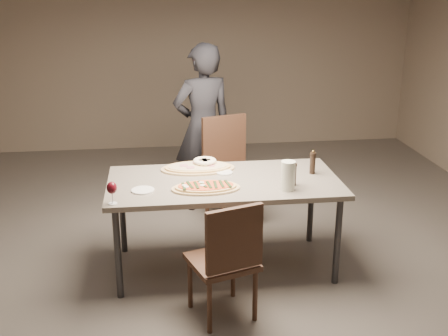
{
  "coord_description": "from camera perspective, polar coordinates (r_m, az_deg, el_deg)",
  "views": [
    {
      "loc": [
        -0.52,
        -4.07,
        2.25
      ],
      "look_at": [
        0.0,
        0.0,
        0.85
      ],
      "focal_mm": 45.0,
      "sensor_mm": 36.0,
      "label": 1
    }
  ],
  "objects": [
    {
      "name": "pepper_mill_right",
      "position": [
        4.54,
        8.99,
        0.54
      ],
      "size": [
        0.05,
        0.05,
        0.2
      ],
      "rotation": [
        0.0,
        0.0,
        -0.39
      ],
      "color": "black",
      "rests_on": "dining_table"
    },
    {
      "name": "zucchini_pizza",
      "position": [
        4.18,
        -1.88,
        -1.96
      ],
      "size": [
        0.51,
        0.28,
        0.05
      ],
      "rotation": [
        0.0,
        0.0,
        0.09
      ],
      "color": "tan",
      "rests_on": "dining_table"
    },
    {
      "name": "room",
      "position": [
        4.19,
        0.0,
        7.14
      ],
      "size": [
        7.0,
        7.0,
        7.0
      ],
      "color": "#59534D",
      "rests_on": "ground"
    },
    {
      "name": "dining_table",
      "position": [
        4.39,
        0.0,
        -1.94
      ],
      "size": [
        1.8,
        0.9,
        0.75
      ],
      "color": "slate",
      "rests_on": "ground"
    },
    {
      "name": "wine_glass",
      "position": [
        3.95,
        -11.32,
        -2.07
      ],
      "size": [
        0.07,
        0.07,
        0.16
      ],
      "rotation": [
        0.0,
        0.0,
        0.15
      ],
      "color": "silver",
      "rests_on": "dining_table"
    },
    {
      "name": "oil_dish",
      "position": [
        4.51,
        0.05,
        -0.49
      ],
      "size": [
        0.13,
        0.13,
        0.02
      ],
      "rotation": [
        0.0,
        0.0,
        0.31
      ],
      "color": "white",
      "rests_on": "dining_table"
    },
    {
      "name": "diner",
      "position": [
        5.57,
        -2.16,
        4.1
      ],
      "size": [
        0.7,
        0.55,
        1.67
      ],
      "primitive_type": "imported",
      "rotation": [
        0.0,
        0.0,
        3.43
      ],
      "color": "black",
      "rests_on": "ground"
    },
    {
      "name": "ham_pizza",
      "position": [
        4.61,
        -2.68,
        0.03
      ],
      "size": [
        0.61,
        0.34,
        0.04
      ],
      "rotation": [
        0.0,
        0.0,
        0.09
      ],
      "color": "tan",
      "rests_on": "dining_table"
    },
    {
      "name": "chair_near",
      "position": [
        3.77,
        0.33,
        -8.9
      ],
      "size": [
        0.52,
        0.52,
        0.88
      ],
      "rotation": [
        0.0,
        0.0,
        0.32
      ],
      "color": "#3D2619",
      "rests_on": "ground"
    },
    {
      "name": "chair_far",
      "position": [
        5.37,
        0.54,
        0.51
      ],
      "size": [
        0.59,
        0.59,
        1.0
      ],
      "rotation": [
        0.0,
        0.0,
        3.45
      ],
      "color": "#3D2619",
      "rests_on": "ground"
    },
    {
      "name": "pepper_mill_left",
      "position": [
        4.27,
        7.07,
        -0.59
      ],
      "size": [
        0.05,
        0.05,
        0.19
      ],
      "rotation": [
        0.0,
        0.0,
        0.11
      ],
      "color": "black",
      "rests_on": "dining_table"
    },
    {
      "name": "carafe",
      "position": [
        4.16,
        6.52,
        -0.78
      ],
      "size": [
        0.11,
        0.11,
        0.22
      ],
      "rotation": [
        0.0,
        0.0,
        -0.34
      ],
      "color": "silver",
      "rests_on": "dining_table"
    },
    {
      "name": "bread_basket",
      "position": [
        4.66,
        -1.97,
        0.58
      ],
      "size": [
        0.19,
        0.19,
        0.07
      ],
      "rotation": [
        0.0,
        0.0,
        0.16
      ],
      "color": "#F5E7C7",
      "rests_on": "dining_table"
    },
    {
      "name": "side_plate",
      "position": [
        4.19,
        -8.24,
        -2.25
      ],
      "size": [
        0.17,
        0.17,
        0.01
      ],
      "rotation": [
        0.0,
        0.0,
        -0.4
      ],
      "color": "white",
      "rests_on": "dining_table"
    }
  ]
}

